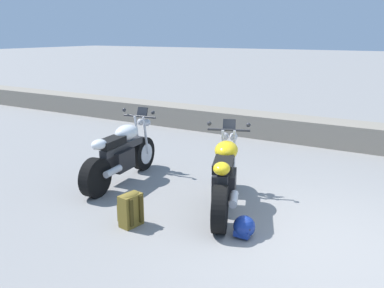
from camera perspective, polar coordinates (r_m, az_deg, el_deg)
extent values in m
plane|color=gray|center=(5.24, 18.70, -13.74)|extent=(120.00, 120.00, 0.00)
cube|color=gray|center=(9.64, 24.77, 0.72)|extent=(36.00, 0.80, 0.55)
cylinder|color=black|center=(7.61, -6.90, -1.32)|extent=(0.20, 0.63, 0.62)
cylinder|color=black|center=(6.48, -13.47, -4.63)|extent=(0.24, 0.64, 0.62)
cylinder|color=silver|center=(7.61, -6.90, -1.32)|extent=(0.20, 0.40, 0.38)
cube|color=black|center=(6.96, -10.18, -2.18)|extent=(0.37, 0.51, 0.34)
cube|color=#2D2D30|center=(6.98, -9.80, -0.39)|extent=(0.25, 1.11, 0.12)
ellipsoid|color=white|center=(7.05, -9.21, 1.63)|extent=(0.39, 0.55, 0.26)
cube|color=black|center=(6.68, -11.43, 0.23)|extent=(0.32, 0.58, 0.12)
ellipsoid|color=white|center=(6.44, -12.99, -0.06)|extent=(0.25, 0.30, 0.16)
cylinder|color=#2D2D30|center=(7.37, -7.40, 3.89)|extent=(0.66, 0.10, 0.04)
sphere|color=silver|center=(7.55, -7.27, 3.09)|extent=(0.13, 0.13, 0.13)
sphere|color=silver|center=(7.48, -6.35, 3.00)|extent=(0.13, 0.13, 0.13)
cube|color=#26282D|center=(7.44, -7.01, 4.49)|extent=(0.21, 0.12, 0.18)
cylinder|color=silver|center=(6.55, -11.11, -3.80)|extent=(0.15, 0.39, 0.11)
cylinder|color=silver|center=(7.52, -7.73, 1.31)|extent=(0.06, 0.17, 0.73)
cylinder|color=silver|center=(7.43, -6.55, 1.18)|extent=(0.06, 0.17, 0.73)
sphere|color=#2D2D30|center=(7.47, -9.56, 4.75)|extent=(0.07, 0.07, 0.07)
sphere|color=#2D2D30|center=(7.16, -5.54, 4.44)|extent=(0.07, 0.07, 0.07)
cylinder|color=black|center=(6.57, 5.11, -3.98)|extent=(0.35, 0.63, 0.62)
cylinder|color=black|center=(5.23, 3.96, -9.16)|extent=(0.39, 0.64, 0.62)
cylinder|color=silver|center=(6.57, 5.11, -3.98)|extent=(0.29, 0.42, 0.38)
cube|color=black|center=(5.81, 4.58, -5.54)|extent=(0.47, 0.56, 0.34)
cube|color=#2D2D30|center=(5.84, 4.70, -3.36)|extent=(0.53, 1.08, 0.12)
ellipsoid|color=yellow|center=(5.91, 4.86, -0.88)|extent=(0.50, 0.61, 0.26)
cube|color=black|center=(5.47, 4.47, -2.87)|extent=(0.44, 0.62, 0.12)
ellipsoid|color=yellow|center=(5.18, 4.21, -3.48)|extent=(0.31, 0.34, 0.16)
cylinder|color=#2D2D30|center=(6.29, 5.21, 1.98)|extent=(0.63, 0.27, 0.04)
sphere|color=silver|center=(6.46, 4.65, 1.08)|extent=(0.13, 0.13, 0.13)
sphere|color=silver|center=(6.45, 5.89, 1.03)|extent=(0.13, 0.13, 0.13)
cube|color=#26282D|center=(6.37, 5.28, 2.71)|extent=(0.22, 0.16, 0.18)
cylinder|color=silver|center=(5.42, 5.90, -7.72)|extent=(0.24, 0.39, 0.11)
cylinder|color=silver|center=(6.43, 4.36, -1.03)|extent=(0.10, 0.17, 0.73)
cylinder|color=silver|center=(6.41, 5.96, -1.10)|extent=(0.10, 0.17, 0.73)
sphere|color=#2D2D30|center=(6.25, 2.46, 2.89)|extent=(0.07, 0.07, 0.07)
sphere|color=#2D2D30|center=(6.22, 7.97, 2.68)|extent=(0.07, 0.07, 0.07)
cube|color=brown|center=(5.47, -8.62, -9.21)|extent=(0.23, 0.33, 0.44)
cube|color=brown|center=(5.57, -9.40, -9.24)|extent=(0.09, 0.25, 0.24)
ellipsoid|color=brown|center=(5.39, -8.71, -7.17)|extent=(0.22, 0.31, 0.08)
cube|color=#403513|center=(5.34, -8.54, -9.60)|extent=(0.04, 0.05, 0.37)
cube|color=#403513|center=(5.44, -7.23, -9.06)|extent=(0.04, 0.05, 0.37)
sphere|color=navy|center=(5.21, 7.38, -11.46)|extent=(0.28, 0.28, 0.28)
ellipsoid|color=black|center=(5.14, 7.05, -11.71)|extent=(0.23, 0.06, 0.12)
cube|color=navy|center=(5.18, 7.02, -12.49)|extent=(0.20, 0.08, 0.08)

